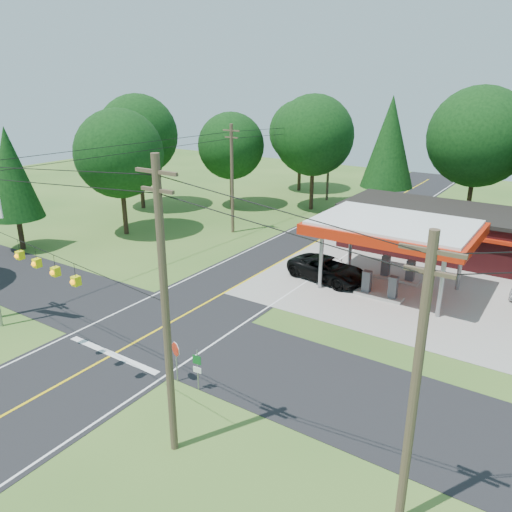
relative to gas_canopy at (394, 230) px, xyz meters
The scene contains 15 objects.
ground 16.38m from the gas_canopy, 124.70° to the right, with size 120.00×120.00×0.00m, color #345F21.
main_highway 16.37m from the gas_canopy, 124.70° to the right, with size 8.00×120.00×0.02m, color black.
cross_road 16.37m from the gas_canopy, 124.70° to the right, with size 70.00×7.00×0.02m, color black.
lane_center_yellow 16.37m from the gas_canopy, 124.70° to the right, with size 0.15×110.00×0.00m, color yellow.
gas_canopy is the anchor object (origin of this frame).
convenience_store 10.31m from the gas_canopy, 84.28° to the left, with size 16.40×7.55×3.80m.
utility_pole_near_right 20.13m from the gas_canopy, 94.29° to the right, with size 1.80×0.30×11.50m.
utility_pole_far_left 17.74m from the gas_canopy, 163.61° to the left, with size 1.80×0.30×10.00m.
utility_pole_right_b 19.80m from the gas_canopy, 69.27° to the right, with size 1.80×0.30×10.00m.
utility_pole_north 26.92m from the gas_canopy, 125.17° to the left, with size 0.30×0.30×9.50m.
overhead_beacons 21.56m from the gas_canopy, 117.76° to the right, with size 17.04×2.04×1.03m.
treeline_backdrop 14.09m from the gas_canopy, 126.61° to the left, with size 70.27×51.59×13.30m.
suv_car 5.53m from the gas_canopy, 168.36° to the right, with size 5.91×5.91×1.64m, color black.
octagonal_stop_sign 17.34m from the gas_canopy, 105.23° to the right, with size 0.71×0.32×2.14m.
route_sign_post 17.10m from the gas_canopy, 100.96° to the right, with size 0.43×0.11×2.12m.
Camera 1 is at (19.07, -18.51, 13.71)m, focal length 35.00 mm.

